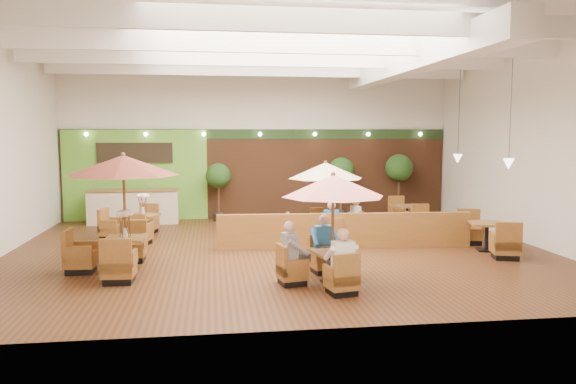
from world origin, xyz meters
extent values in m
plane|color=#381E0F|center=(0.00, 0.00, 0.00)|extent=(14.00, 14.00, 0.00)
cube|color=silver|center=(0.00, 6.00, 2.75)|extent=(14.00, 0.04, 5.50)
cube|color=silver|center=(0.00, -6.00, 2.75)|extent=(14.00, 0.04, 5.50)
cube|color=silver|center=(7.00, 0.00, 2.75)|extent=(0.04, 12.00, 5.50)
cube|color=white|center=(0.00, 0.00, 5.50)|extent=(14.00, 12.00, 0.04)
cube|color=brown|center=(0.00, 5.94, 1.60)|extent=(13.90, 0.10, 3.20)
cube|color=#1E3819|center=(0.00, 5.93, 3.05)|extent=(13.90, 0.12, 0.35)
cube|color=#61AC32|center=(-4.40, 5.88, 1.60)|extent=(5.00, 0.08, 3.20)
cube|color=black|center=(-4.40, 5.80, 2.40)|extent=(2.60, 0.08, 0.70)
cube|color=white|center=(3.50, 0.00, 4.95)|extent=(0.60, 11.00, 0.60)
cube|color=white|center=(0.00, -4.00, 5.15)|extent=(13.60, 0.12, 0.45)
cube|color=white|center=(0.00, -1.30, 5.15)|extent=(13.60, 0.12, 0.45)
cube|color=white|center=(0.00, 1.30, 5.15)|extent=(13.60, 0.12, 0.45)
cube|color=white|center=(0.00, 4.00, 5.15)|extent=(13.60, 0.12, 0.45)
cylinder|color=black|center=(5.80, -1.00, 3.90)|extent=(0.01, 0.01, 3.20)
cone|color=white|center=(5.80, -1.00, 2.30)|extent=(0.28, 0.28, 0.28)
cylinder|color=black|center=(5.80, 2.00, 3.90)|extent=(0.01, 0.01, 3.20)
cone|color=white|center=(5.80, 2.00, 2.30)|extent=(0.28, 0.28, 0.28)
sphere|color=#FFEAC6|center=(-6.00, 5.70, 3.05)|extent=(0.14, 0.14, 0.14)
sphere|color=#FFEAC6|center=(-4.00, 5.70, 3.05)|extent=(0.14, 0.14, 0.14)
sphere|color=#FFEAC6|center=(-2.00, 5.70, 3.05)|extent=(0.14, 0.14, 0.14)
sphere|color=#FFEAC6|center=(0.00, 5.70, 3.05)|extent=(0.14, 0.14, 0.14)
sphere|color=#FFEAC6|center=(2.00, 5.70, 3.05)|extent=(0.14, 0.14, 0.14)
sphere|color=#FFEAC6|center=(4.00, 5.70, 3.05)|extent=(0.14, 0.14, 0.14)
sphere|color=#FFEAC6|center=(6.00, 5.70, 3.05)|extent=(0.14, 0.14, 0.14)
cube|color=beige|center=(-4.40, 5.10, 0.55)|extent=(3.00, 0.70, 1.10)
cube|color=brown|center=(-4.40, 5.10, 1.15)|extent=(3.00, 0.75, 0.06)
cube|color=brown|center=(1.79, 0.07, 0.47)|extent=(6.85, 0.59, 0.95)
cube|color=brown|center=(-3.67, -1.74, 0.74)|extent=(0.91, 0.91, 0.06)
cylinder|color=black|center=(-3.67, -1.74, 0.38)|extent=(0.10, 0.10, 0.68)
cube|color=black|center=(-3.67, -1.74, 0.02)|extent=(0.48, 0.48, 0.04)
cube|color=brown|center=(-3.67, -2.71, 0.31)|extent=(0.66, 0.66, 0.33)
cube|color=brown|center=(-3.66, -2.98, 0.62)|extent=(0.64, 0.13, 0.72)
cube|color=brown|center=(-3.97, -2.70, 0.51)|extent=(0.11, 0.57, 0.29)
cube|color=brown|center=(-3.37, -2.72, 0.51)|extent=(0.11, 0.57, 0.29)
cube|color=black|center=(-3.67, -2.71, 0.07)|extent=(0.59, 0.59, 0.14)
cube|color=brown|center=(-3.67, -0.76, 0.31)|extent=(0.66, 0.66, 0.33)
cube|color=brown|center=(-3.68, -0.50, 0.62)|extent=(0.64, 0.13, 0.72)
cube|color=brown|center=(-3.37, -0.77, 0.51)|extent=(0.11, 0.57, 0.29)
cube|color=brown|center=(-3.97, -0.75, 0.51)|extent=(0.11, 0.57, 0.29)
cube|color=black|center=(-3.67, -0.76, 0.07)|extent=(0.59, 0.59, 0.14)
cube|color=brown|center=(-4.65, -1.74, 0.31)|extent=(0.66, 0.66, 0.33)
cube|color=brown|center=(-4.38, -1.73, 0.62)|extent=(0.13, 0.64, 0.72)
cube|color=brown|center=(-4.63, -1.44, 0.51)|extent=(0.57, 0.11, 0.29)
cube|color=brown|center=(-4.66, -2.03, 0.51)|extent=(0.57, 0.11, 0.29)
cube|color=black|center=(-4.65, -1.74, 0.07)|extent=(0.59, 0.59, 0.14)
cylinder|color=brown|center=(-3.67, -1.74, 1.28)|extent=(0.06, 0.06, 2.56)
cone|color=#5D261B|center=(-3.67, -1.74, 2.38)|extent=(2.46, 2.46, 0.45)
sphere|color=brown|center=(-3.67, -1.74, 2.61)|extent=(0.10, 0.10, 0.10)
cylinder|color=silver|center=(-3.67, -1.74, 0.88)|extent=(0.10, 0.10, 0.22)
cube|color=brown|center=(0.70, -3.33, 0.64)|extent=(0.88, 0.88, 0.05)
cylinder|color=black|center=(0.70, -3.33, 0.33)|extent=(0.09, 0.09, 0.58)
cube|color=black|center=(0.70, -3.33, 0.02)|extent=(0.47, 0.47, 0.04)
cube|color=brown|center=(0.70, -4.17, 0.26)|extent=(0.64, 0.64, 0.28)
cube|color=brown|center=(0.65, -4.39, 0.53)|extent=(0.55, 0.19, 0.62)
cube|color=brown|center=(0.45, -4.22, 0.44)|extent=(0.16, 0.49, 0.25)
cube|color=brown|center=(0.95, -4.12, 0.44)|extent=(0.16, 0.49, 0.25)
cube|color=black|center=(0.70, -4.17, 0.06)|extent=(0.57, 0.57, 0.12)
cube|color=brown|center=(0.70, -2.49, 0.26)|extent=(0.64, 0.64, 0.28)
cube|color=brown|center=(0.74, -2.27, 0.53)|extent=(0.55, 0.19, 0.62)
cube|color=brown|center=(0.95, -2.44, 0.44)|extent=(0.16, 0.49, 0.25)
cube|color=brown|center=(0.45, -2.54, 0.44)|extent=(0.16, 0.49, 0.25)
cube|color=black|center=(0.70, -2.49, 0.06)|extent=(0.57, 0.57, 0.12)
cube|color=brown|center=(-0.14, -3.33, 0.26)|extent=(0.64, 0.64, 0.28)
cube|color=brown|center=(0.09, -3.38, 0.53)|extent=(0.19, 0.55, 0.62)
cube|color=brown|center=(-0.19, -3.08, 0.44)|extent=(0.49, 0.16, 0.25)
cube|color=brown|center=(-0.09, -3.58, 0.44)|extent=(0.49, 0.16, 0.25)
cube|color=black|center=(-0.14, -3.33, 0.06)|extent=(0.57, 0.57, 0.12)
cylinder|color=brown|center=(0.70, -3.33, 1.10)|extent=(0.06, 0.06, 2.20)
cone|color=#F88077|center=(0.70, -3.33, 2.02)|extent=(2.12, 2.12, 0.45)
sphere|color=brown|center=(0.70, -3.33, 2.25)|extent=(0.10, 0.10, 0.10)
cube|color=brown|center=(1.45, 1.07, 0.64)|extent=(0.83, 0.83, 0.05)
cylinder|color=black|center=(1.45, 1.07, 0.33)|extent=(0.09, 0.09, 0.58)
cube|color=black|center=(1.45, 1.07, 0.02)|extent=(0.44, 0.44, 0.04)
cube|color=brown|center=(1.45, 0.23, 0.27)|extent=(0.61, 0.61, 0.28)
cube|color=brown|center=(1.47, 0.00, 0.53)|extent=(0.56, 0.15, 0.62)
cube|color=brown|center=(1.19, 0.26, 0.44)|extent=(0.12, 0.49, 0.25)
cube|color=brown|center=(1.70, 0.20, 0.44)|extent=(0.12, 0.49, 0.25)
cube|color=black|center=(1.45, 0.23, 0.06)|extent=(0.54, 0.54, 0.12)
cube|color=brown|center=(1.45, 1.91, 0.27)|extent=(0.61, 0.61, 0.28)
cube|color=brown|center=(1.42, 2.14, 0.53)|extent=(0.56, 0.15, 0.62)
cube|color=brown|center=(1.70, 1.88, 0.44)|extent=(0.12, 0.49, 0.25)
cube|color=brown|center=(1.19, 1.94, 0.44)|extent=(0.12, 0.49, 0.25)
cube|color=black|center=(1.45, 1.91, 0.06)|extent=(0.54, 0.54, 0.12)
cube|color=brown|center=(0.61, 1.07, 0.27)|extent=(0.61, 0.61, 0.28)
cube|color=brown|center=(0.84, 1.09, 0.53)|extent=(0.15, 0.56, 0.62)
cube|color=brown|center=(0.63, 1.32, 0.44)|extent=(0.49, 0.12, 0.25)
cube|color=brown|center=(0.58, 0.81, 0.44)|extent=(0.49, 0.12, 0.25)
cube|color=black|center=(0.61, 1.07, 0.06)|extent=(0.54, 0.54, 0.12)
cube|color=brown|center=(2.29, 1.07, 0.27)|extent=(0.61, 0.61, 0.28)
cube|color=brown|center=(2.06, 1.04, 0.53)|extent=(0.15, 0.56, 0.62)
cube|color=brown|center=(2.26, 0.81, 0.44)|extent=(0.49, 0.12, 0.25)
cube|color=brown|center=(2.32, 1.32, 0.44)|extent=(0.49, 0.12, 0.25)
cube|color=black|center=(2.29, 1.07, 0.06)|extent=(0.54, 0.54, 0.12)
cylinder|color=brown|center=(1.45, 1.07, 1.11)|extent=(0.06, 0.06, 2.22)
cone|color=beige|center=(1.45, 1.07, 2.04)|extent=(2.13, 2.13, 0.45)
sphere|color=brown|center=(1.45, 1.07, 2.27)|extent=(0.10, 0.10, 0.10)
cube|color=brown|center=(-3.75, 2.24, 0.68)|extent=(1.00, 1.00, 0.06)
cylinder|color=black|center=(-3.75, 2.24, 0.35)|extent=(0.10, 0.10, 0.63)
cube|color=black|center=(-3.75, 2.24, 0.02)|extent=(0.53, 0.53, 0.04)
cube|color=brown|center=(-3.75, 1.33, 0.29)|extent=(0.73, 0.73, 0.30)
cube|color=brown|center=(-3.68, 1.09, 0.57)|extent=(0.59, 0.26, 0.67)
cube|color=brown|center=(-4.01, 1.41, 0.48)|extent=(0.22, 0.52, 0.27)
cube|color=brown|center=(-3.48, 1.25, 0.48)|extent=(0.22, 0.52, 0.27)
cube|color=black|center=(-3.75, 1.33, 0.07)|extent=(0.65, 0.65, 0.13)
cube|color=brown|center=(-3.75, 3.14, 0.29)|extent=(0.73, 0.73, 0.30)
cube|color=brown|center=(-3.82, 3.38, 0.57)|extent=(0.59, 0.26, 0.67)
cube|color=brown|center=(-3.48, 3.06, 0.48)|extent=(0.22, 0.52, 0.27)
cube|color=brown|center=(-4.01, 3.22, 0.48)|extent=(0.22, 0.52, 0.27)
cube|color=black|center=(-3.75, 3.14, 0.07)|extent=(0.65, 0.65, 0.13)
cube|color=brown|center=(-4.65, 2.24, 0.29)|extent=(0.73, 0.73, 0.30)
cube|color=brown|center=(-4.42, 2.31, 0.57)|extent=(0.26, 0.59, 0.67)
cube|color=brown|center=(-4.57, 2.50, 0.48)|extent=(0.52, 0.22, 0.27)
cube|color=brown|center=(-4.73, 1.97, 0.48)|extent=(0.52, 0.22, 0.27)
cube|color=black|center=(-4.65, 2.24, 0.07)|extent=(0.65, 0.65, 0.13)
cylinder|color=silver|center=(-3.75, 2.24, 0.82)|extent=(0.10, 0.10, 0.22)
cube|color=brown|center=(5.40, -0.76, 0.72)|extent=(1.05, 1.05, 0.06)
cylinder|color=black|center=(5.40, -0.76, 0.37)|extent=(0.10, 0.10, 0.66)
cube|color=black|center=(5.40, -0.76, 0.02)|extent=(0.55, 0.55, 0.04)
cube|color=brown|center=(5.40, -1.72, 0.30)|extent=(0.76, 0.76, 0.32)
cube|color=brown|center=(5.47, -1.97, 0.60)|extent=(0.63, 0.26, 0.70)
cube|color=brown|center=(5.12, -1.65, 0.50)|extent=(0.22, 0.56, 0.28)
cube|color=brown|center=(5.68, -1.79, 0.50)|extent=(0.22, 0.56, 0.28)
cube|color=black|center=(5.40, -1.72, 0.07)|extent=(0.68, 0.68, 0.14)
cube|color=brown|center=(5.40, 0.19, 0.30)|extent=(0.76, 0.76, 0.32)
cube|color=brown|center=(5.33, 0.45, 0.60)|extent=(0.63, 0.26, 0.70)
cube|color=brown|center=(5.68, 0.12, 0.50)|extent=(0.22, 0.56, 0.28)
cube|color=brown|center=(5.12, 0.27, 0.50)|extent=(0.22, 0.56, 0.28)
cube|color=black|center=(5.40, 0.19, 0.07)|extent=(0.68, 0.68, 0.14)
cube|color=brown|center=(4.70, 3.34, 0.67)|extent=(0.80, 0.80, 0.06)
cylinder|color=black|center=(4.70, 3.34, 0.35)|extent=(0.09, 0.09, 0.62)
cube|color=black|center=(4.70, 3.34, 0.02)|extent=(0.42, 0.42, 0.04)
cube|color=brown|center=(4.70, 2.46, 0.28)|extent=(0.59, 0.59, 0.30)
cube|color=brown|center=(4.70, 2.21, 0.56)|extent=(0.58, 0.10, 0.65)
cube|color=brown|center=(4.43, 2.45, 0.47)|extent=(0.08, 0.51, 0.26)
cube|color=brown|center=(4.97, 2.46, 0.47)|extent=(0.08, 0.51, 0.26)
cube|color=black|center=(4.70, 2.46, 0.07)|extent=(0.52, 0.52, 0.13)
cube|color=brown|center=(4.70, 4.23, 0.28)|extent=(0.59, 0.59, 0.30)
cube|color=brown|center=(4.70, 4.47, 0.56)|extent=(0.58, 0.10, 0.65)
cube|color=brown|center=(4.97, 4.23, 0.47)|extent=(0.08, 0.51, 0.26)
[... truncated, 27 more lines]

